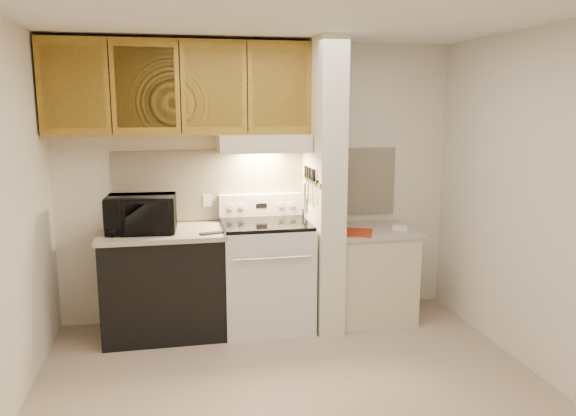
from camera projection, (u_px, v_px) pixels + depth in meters
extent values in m
plane|color=tan|center=(293.00, 389.00, 3.92)|extent=(3.60, 3.60, 0.00)
plane|color=white|center=(294.00, 14.00, 3.46)|extent=(3.60, 3.60, 0.00)
cube|color=silver|center=(260.00, 182.00, 5.13)|extent=(3.60, 2.50, 0.02)
cube|color=silver|center=(538.00, 204.00, 4.04)|extent=(0.02, 3.00, 2.50)
cube|color=#FFF1CB|center=(260.00, 184.00, 5.12)|extent=(2.60, 0.02, 0.63)
cube|color=silver|center=(266.00, 276.00, 4.94)|extent=(0.76, 0.65, 0.92)
cube|color=black|center=(272.00, 283.00, 4.63)|extent=(0.50, 0.01, 0.30)
cylinder|color=silver|center=(273.00, 259.00, 4.55)|extent=(0.65, 0.02, 0.02)
cube|color=black|center=(266.00, 224.00, 4.86)|extent=(0.74, 0.64, 0.03)
cube|color=silver|center=(261.00, 205.00, 5.11)|extent=(0.76, 0.08, 0.20)
cube|color=black|center=(261.00, 206.00, 5.07)|extent=(0.10, 0.01, 0.04)
cylinder|color=silver|center=(231.00, 207.00, 5.01)|extent=(0.05, 0.02, 0.05)
cylinder|color=silver|center=(242.00, 206.00, 5.03)|extent=(0.05, 0.02, 0.05)
cylinder|color=silver|center=(281.00, 205.00, 5.10)|extent=(0.05, 0.02, 0.05)
cylinder|color=silver|center=(292.00, 205.00, 5.12)|extent=(0.05, 0.02, 0.05)
cube|color=black|center=(164.00, 285.00, 4.79)|extent=(1.00, 0.63, 0.87)
cube|color=#B6A593|center=(162.00, 233.00, 4.70)|extent=(1.04, 0.67, 0.04)
cube|color=black|center=(212.00, 233.00, 4.58)|extent=(0.20, 0.11, 0.01)
cylinder|color=#286D6C|center=(129.00, 227.00, 4.63)|extent=(0.10, 0.10, 0.09)
cube|color=beige|center=(207.00, 201.00, 5.04)|extent=(0.08, 0.01, 0.12)
imported|color=black|center=(141.00, 214.00, 4.62)|extent=(0.57, 0.41, 0.31)
cube|color=beige|center=(323.00, 186.00, 4.89)|extent=(0.22, 0.70, 2.50)
cube|color=olive|center=(310.00, 181.00, 4.86)|extent=(0.01, 0.70, 0.04)
cube|color=black|center=(311.00, 179.00, 4.81)|extent=(0.02, 0.42, 0.04)
cube|color=silver|center=(314.00, 194.00, 4.67)|extent=(0.01, 0.03, 0.16)
cylinder|color=black|center=(314.00, 176.00, 4.66)|extent=(0.02, 0.02, 0.10)
cube|color=silver|center=(312.00, 193.00, 4.76)|extent=(0.01, 0.04, 0.18)
cylinder|color=black|center=(313.00, 175.00, 4.71)|extent=(0.02, 0.02, 0.10)
cube|color=silver|center=(310.00, 193.00, 4.82)|extent=(0.01, 0.04, 0.20)
cylinder|color=black|center=(310.00, 173.00, 4.80)|extent=(0.02, 0.02, 0.10)
cube|color=silver|center=(307.00, 189.00, 4.91)|extent=(0.01, 0.04, 0.16)
cylinder|color=black|center=(308.00, 172.00, 4.88)|extent=(0.02, 0.02, 0.10)
cube|color=silver|center=(306.00, 189.00, 4.97)|extent=(0.01, 0.04, 0.18)
cylinder|color=black|center=(305.00, 171.00, 4.96)|extent=(0.02, 0.02, 0.10)
cube|color=gray|center=(304.00, 196.00, 5.05)|extent=(0.03, 0.10, 0.24)
cube|color=beige|center=(371.00, 276.00, 5.14)|extent=(0.70, 0.60, 0.81)
cube|color=#B6A593|center=(372.00, 231.00, 5.06)|extent=(0.74, 0.64, 0.04)
cube|color=#9F2911|center=(358.00, 232.00, 4.88)|extent=(0.33, 0.38, 0.01)
cube|color=white|center=(399.00, 228.00, 5.00)|extent=(0.15, 0.13, 0.04)
cube|color=beige|center=(263.00, 143.00, 4.85)|extent=(0.78, 0.44, 0.15)
cube|color=beige|center=(267.00, 150.00, 4.66)|extent=(0.78, 0.04, 0.06)
cube|color=olive|center=(180.00, 88.00, 4.67)|extent=(2.18, 0.33, 0.77)
cube|color=olive|center=(73.00, 87.00, 4.36)|extent=(0.46, 0.01, 0.63)
cube|color=black|center=(110.00, 87.00, 4.41)|extent=(0.01, 0.01, 0.73)
cube|color=olive|center=(145.00, 87.00, 4.47)|extent=(0.46, 0.01, 0.63)
cube|color=black|center=(180.00, 88.00, 4.52)|extent=(0.01, 0.01, 0.73)
cube|color=olive|center=(214.00, 88.00, 4.57)|extent=(0.46, 0.01, 0.63)
cube|color=black|center=(247.00, 88.00, 4.63)|extent=(0.01, 0.01, 0.73)
cube|color=olive|center=(280.00, 88.00, 4.68)|extent=(0.46, 0.01, 0.63)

